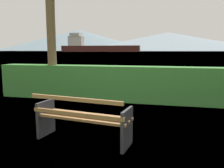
{
  "coord_description": "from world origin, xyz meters",
  "views": [
    {
      "loc": [
        1.44,
        -3.78,
        1.64
      ],
      "look_at": [
        0.0,
        2.18,
        0.73
      ],
      "focal_mm": 36.81,
      "sensor_mm": 36.0,
      "label": 1
    }
  ],
  "objects": [
    {
      "name": "ground_plane",
      "position": [
        0.0,
        0.0,
        0.0
      ],
      "size": [
        1400.0,
        1400.0,
        0.0
      ],
      "primitive_type": "plane",
      "color": "#567A38"
    },
    {
      "name": "water_surface",
      "position": [
        0.0,
        308.22,
        0.0
      ],
      "size": [
        620.0,
        620.0,
        0.0
      ],
      "primitive_type": "plane",
      "color": "slate",
      "rests_on": "ground_plane"
    },
    {
      "name": "park_bench",
      "position": [
        -0.01,
        -0.06,
        0.43
      ],
      "size": [
        1.8,
        0.81,
        0.87
      ],
      "color": "olive",
      "rests_on": "ground_plane"
    },
    {
      "name": "hedge_row",
      "position": [
        0.0,
        3.44,
        0.57
      ],
      "size": [
        8.44,
        0.64,
        1.13
      ],
      "primitive_type": "cube",
      "color": "#387A33",
      "rests_on": "ground_plane"
    },
    {
      "name": "cargo_ship_large",
      "position": [
        -67.86,
        210.07,
        5.0
      ],
      "size": [
        76.06,
        11.46,
        17.89
      ],
      "color": "#471E19",
      "rests_on": "water_surface"
    },
    {
      "name": "distant_hills",
      "position": [
        -32.8,
        581.1,
        27.03
      ],
      "size": [
        860.12,
        452.39,
        65.72
      ],
      "color": "slate",
      "rests_on": "ground_plane"
    }
  ]
}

